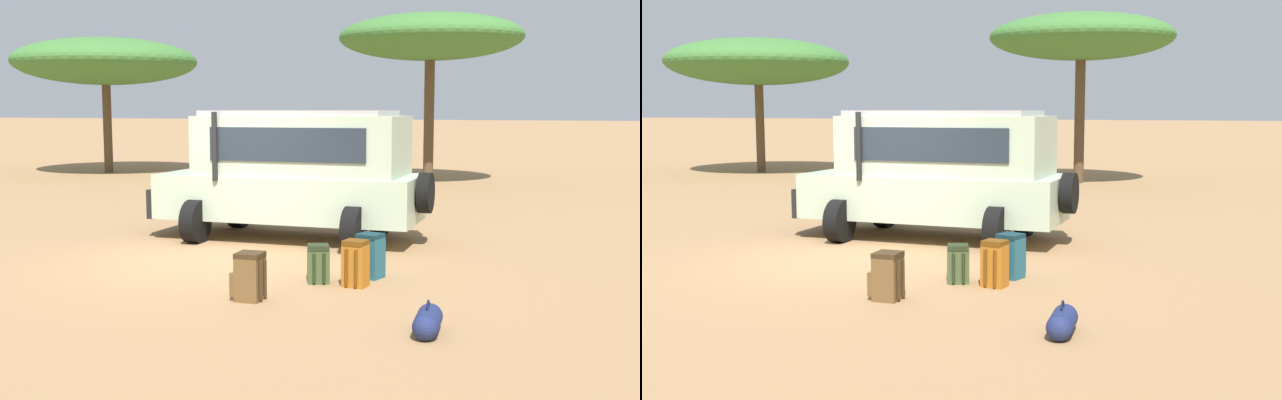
{
  "view_description": "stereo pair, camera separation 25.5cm",
  "coord_description": "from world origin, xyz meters",
  "views": [
    {
      "loc": [
        5.86,
        -10.57,
        2.47
      ],
      "look_at": [
        1.56,
        0.68,
        1.0
      ],
      "focal_mm": 42.0,
      "sensor_mm": 36.0,
      "label": 1
    },
    {
      "loc": [
        6.09,
        -10.47,
        2.47
      ],
      "look_at": [
        1.56,
        0.68,
        1.0
      ],
      "focal_mm": 42.0,
      "sensor_mm": 36.0,
      "label": 2
    }
  ],
  "objects": [
    {
      "name": "ground_plane",
      "position": [
        0.0,
        0.0,
        0.0
      ],
      "size": [
        320.0,
        320.0,
        0.0
      ],
      "primitive_type": "plane",
      "color": "#9E754C"
    },
    {
      "name": "safari_vehicle",
      "position": [
        0.39,
        2.45,
        1.29
      ],
      "size": [
        5.4,
        2.89,
        2.44
      ],
      "color": "#B2C6A8",
      "rests_on": "ground_plane"
    },
    {
      "name": "backpack_beside_front_wheel",
      "position": [
        2.1,
        -0.79,
        0.27
      ],
      "size": [
        0.39,
        0.44,
        0.55
      ],
      "color": "#42562D",
      "rests_on": "ground_plane"
    },
    {
      "name": "backpack_cluster_center",
      "position": [
        1.61,
        -2.03,
        0.31
      ],
      "size": [
        0.45,
        0.38,
        0.63
      ],
      "color": "brown",
      "rests_on": "ground_plane"
    },
    {
      "name": "backpack_near_rear_wheel",
      "position": [
        2.67,
        -0.82,
        0.32
      ],
      "size": [
        0.35,
        0.4,
        0.66
      ],
      "color": "#B26619",
      "rests_on": "ground_plane"
    },
    {
      "name": "backpack_outermost",
      "position": [
        2.7,
        -0.22,
        0.32
      ],
      "size": [
        0.41,
        0.47,
        0.66
      ],
      "color": "#235B6B",
      "rests_on": "ground_plane"
    },
    {
      "name": "duffel_bag_low_black_case",
      "position": [
        4.11,
        -2.67,
        0.14
      ],
      "size": [
        0.34,
        0.76,
        0.39
      ],
      "color": "navy",
      "rests_on": "ground_plane"
    },
    {
      "name": "acacia_tree_far_left",
      "position": [
        -12.23,
        13.69,
        4.26
      ],
      "size": [
        7.05,
        6.77,
        5.16
      ],
      "color": "brown",
      "rests_on": "ground_plane"
    },
    {
      "name": "acacia_tree_left_mid",
      "position": [
        0.3,
        14.21,
        4.8
      ],
      "size": [
        6.09,
        5.63,
        5.57
      ],
      "color": "brown",
      "rests_on": "ground_plane"
    }
  ]
}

